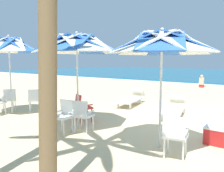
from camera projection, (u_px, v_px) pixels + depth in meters
name	position (u px, v px, depth m)	size (l,w,h in m)	color
ground_plane	(185.00, 121.00, 7.14)	(80.00, 80.00, 0.00)	beige
beach_umbrella_0	(162.00, 44.00, 4.70)	(2.28, 2.28, 2.57)	silver
plastic_chair_0	(175.00, 134.00, 4.31)	(0.52, 0.54, 0.87)	white
beach_umbrella_1	(77.00, 45.00, 6.22)	(2.47, 2.47, 2.69)	silver
plastic_chair_1	(64.00, 114.00, 5.92)	(0.51, 0.53, 0.87)	white
plastic_chair_2	(83.00, 114.00, 5.93)	(0.54, 0.56, 0.87)	white
plastic_chair_3	(82.00, 106.00, 6.99)	(0.58, 0.60, 0.87)	red
beach_umbrella_2	(9.00, 46.00, 7.85)	(2.03, 2.03, 2.79)	silver
plastic_chair_4	(9.00, 99.00, 8.39)	(0.57, 0.55, 0.87)	white
plastic_chair_6	(35.00, 99.00, 8.31)	(0.63, 0.63, 0.87)	white
sun_lounger_1	(174.00, 108.00, 7.81)	(1.12, 2.23, 0.62)	white
sun_lounger_2	(132.00, 98.00, 9.71)	(1.05, 2.23, 0.62)	white
cooler_box	(216.00, 136.00, 5.10)	(0.50, 0.34, 0.40)	red
beachgoer_seated	(202.00, 83.00, 16.21)	(0.30, 0.93, 0.92)	red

